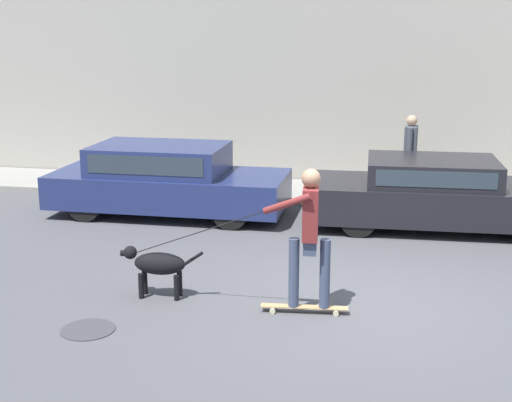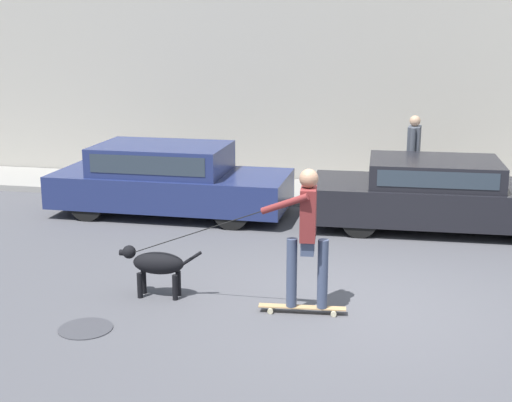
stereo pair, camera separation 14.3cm
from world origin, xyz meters
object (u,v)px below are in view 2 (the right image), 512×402
parked_car_1 (441,195)px  skateboarder (307,231)px  dog (156,264)px  pedestrian_with_bag (413,153)px  parked_car_0 (169,180)px

parked_car_1 → skateboarder: (-1.76, -4.22, 0.45)m
parked_car_1 → dog: parked_car_1 is taller
dog → pedestrian_with_bag: pedestrian_with_bag is taller
dog → pedestrian_with_bag: (3.24, 5.78, 0.58)m
parked_car_0 → dog: (1.20, -4.06, -0.20)m
parked_car_1 → skateboarder: skateboarder is taller
parked_car_0 → pedestrian_with_bag: bearing=21.2°
skateboarder → dog: bearing=-9.7°
parked_car_1 → skateboarder: 4.59m
parked_car_0 → parked_car_1: 4.93m
dog → pedestrian_with_bag: bearing=-121.9°
parked_car_1 → parked_car_0: bearing=177.9°
parked_car_1 → dog: (-3.73, -4.06, -0.15)m
parked_car_0 → parked_car_1: parked_car_0 is taller
parked_car_0 → skateboarder: skateboarder is taller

